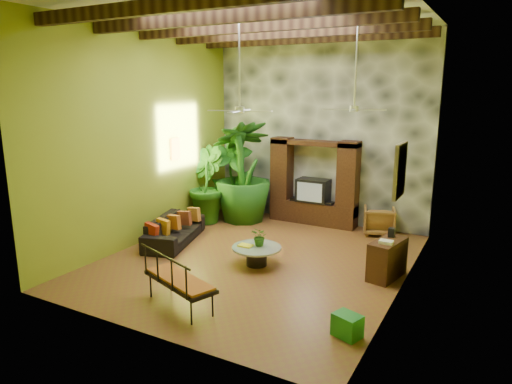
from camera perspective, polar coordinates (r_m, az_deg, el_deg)
The scene contains 23 objects.
ground at distance 9.96m, azimuth 0.28°, elevation -8.42°, with size 7.00×7.00×0.00m, color brown.
ceiling at distance 9.38m, azimuth 0.31°, elevation 21.36°, with size 6.00×7.00×0.02m, color silver.
back_wall at distance 12.52m, azimuth 8.01°, elevation 7.63°, with size 6.00×0.02×5.00m, color olive.
left_wall at distance 11.08m, azimuth -13.58°, elevation 6.73°, with size 0.02×7.00×5.00m, color olive.
right_wall at distance 8.36m, azimuth 18.76°, elevation 4.53°, with size 0.02×7.00×5.00m, color olive.
stone_accent_wall at distance 12.46m, azimuth 7.91°, elevation 7.61°, with size 5.98×0.10×4.98m, color #393C40.
ceiling_beams at distance 9.35m, azimuth 0.31°, elevation 20.03°, with size 5.95×5.36×0.22m.
entertainment_center at distance 12.41m, azimuth 7.19°, elevation 0.43°, with size 2.40×0.55×2.30m.
ceiling_fan_front at distance 9.03m, azimuth -2.07°, elevation 11.51°, with size 1.28×1.28×1.86m.
ceiling_fan_back at distance 9.78m, azimuth 12.21°, elevation 11.34°, with size 1.28×1.28×1.86m.
wall_art_mask at distance 11.86m, azimuth -10.09°, elevation 5.32°, with size 0.06×0.32×0.55m, color yellow.
wall_art_painting at distance 7.81m, azimuth 17.57°, elevation 2.58°, with size 0.06×0.70×0.90m, color #245F85.
sofa at distance 11.10m, azimuth -10.16°, elevation -4.67°, with size 2.12×0.83×0.62m, color black.
wicker_armchair at distance 11.93m, azimuth 15.12°, elevation -3.48°, with size 0.75×0.77×0.70m, color olive.
tall_plant_a at distance 12.78m, azimuth -3.11°, elevation 1.73°, with size 1.21×0.82×2.30m, color #20651A.
tall_plant_b at distance 12.52m, azimuth -6.37°, elevation 0.94°, with size 1.15×0.93×2.09m, color #24631A.
tall_plant_c at distance 12.48m, azimuth -1.64°, elevation 2.60°, with size 1.56×1.56×2.79m, color #1E5717.
coffee_table at distance 9.57m, azimuth 0.08°, elevation -7.67°, with size 1.03×1.03×0.40m.
centerpiece_plant at distance 9.52m, azimuth 0.51°, elevation -5.59°, with size 0.36×0.31×0.40m, color #275817.
yellow_tray at distance 9.55m, azimuth -1.33°, elevation -6.70°, with size 0.29×0.20×0.03m, color yellow.
iron_bench at distance 7.79m, azimuth -9.89°, elevation -10.58°, with size 1.60×1.06×0.57m.
side_console at distance 9.29m, azimuth 16.08°, elevation -8.05°, with size 0.43×0.94×0.76m, color #392512.
green_bin at distance 7.17m, azimuth 11.33°, elevation -16.04°, with size 0.40×0.30×0.35m, color #1E7423.
Camera 1 is at (4.42, -8.16, 3.61)m, focal length 32.00 mm.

